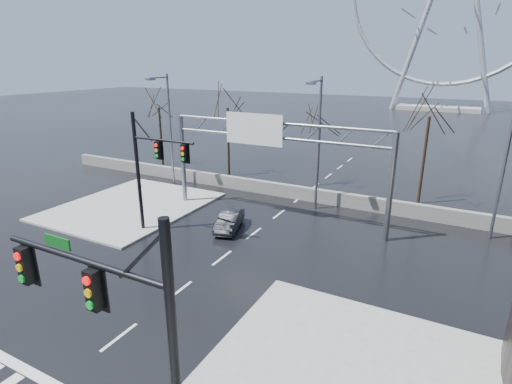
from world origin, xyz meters
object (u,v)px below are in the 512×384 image
Objects in this scene: signal_mast_near at (127,331)px; car at (229,221)px; signal_mast_far at (150,163)px; sign_gantry at (269,149)px.

car is at bearing 113.68° from signal_mast_near.
signal_mast_far reaches higher than sign_gantry.
sign_gantry is 5.71m from car.
signal_mast_far is at bearing -160.57° from car.
car is at bearing 35.76° from signal_mast_far.
signal_mast_far is 2.15× the size of car.
sign_gantry is at bearing 47.53° from signal_mast_far.
signal_mast_far reaches higher than car.
signal_mast_near is at bearing -49.74° from signal_mast_far.
car is (-1.46, -3.09, -4.57)m from sign_gantry.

